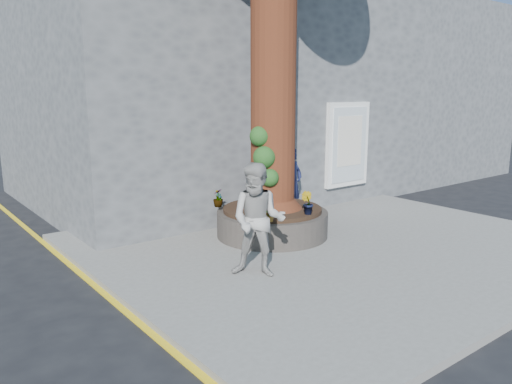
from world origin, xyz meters
TOP-DOWN VIEW (x-y plane):
  - ground at (0.00, 0.00)m, footprint 120.00×120.00m
  - pavement at (1.50, 1.00)m, footprint 9.00×8.00m
  - yellow_line at (-3.05, 1.00)m, footprint 0.10×30.00m
  - stone_shop at (2.50, 7.20)m, footprint 10.30×8.30m
  - neighbour_shop at (10.50, 7.20)m, footprint 6.00×8.00m
  - planter at (0.80, 2.00)m, footprint 2.30×2.30m
  - man at (2.07, 2.81)m, footprint 0.70×0.54m
  - woman at (-0.85, 0.37)m, footprint 1.12×1.14m
  - shopping_bag at (2.30, 2.65)m, footprint 0.21×0.13m
  - plant_a at (-0.05, 2.71)m, footprint 0.20×0.18m
  - plant_b at (0.98, 1.15)m, footprint 0.29×0.29m
  - plant_c at (-0.05, 2.74)m, footprint 0.29×0.29m
  - plant_d at (0.05, 1.15)m, footprint 0.26×0.28m

SIDE VIEW (x-z plane):
  - ground at x=0.00m, z-range 0.00..0.00m
  - yellow_line at x=-3.05m, z-range 0.00..0.01m
  - pavement at x=1.50m, z-range 0.00..0.12m
  - shopping_bag at x=2.30m, z-range 0.12..0.40m
  - planter at x=0.80m, z-range 0.11..0.71m
  - plant_d at x=0.05m, z-range 0.72..0.99m
  - plant_a at x=-0.05m, z-range 0.72..1.04m
  - plant_c at x=-0.05m, z-range 0.72..1.10m
  - plant_b at x=0.98m, z-range 0.72..1.17m
  - man at x=2.07m, z-range 0.12..1.81m
  - woman at x=-0.85m, z-range 0.12..1.98m
  - neighbour_shop at x=10.50m, z-range 0.00..6.00m
  - stone_shop at x=2.50m, z-range 0.01..6.31m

